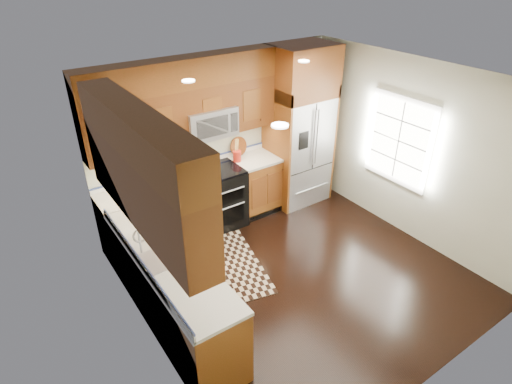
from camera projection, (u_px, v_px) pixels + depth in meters
ground at (297, 275)px, 5.74m from camera, size 4.00×4.00×0.00m
wall_back at (218, 138)px, 6.53m from camera, size 4.00×0.02×2.60m
wall_left at (143, 249)px, 4.11m from camera, size 0.02×4.00×2.60m
wall_right at (410, 151)px, 6.09m from camera, size 0.02×4.00×2.60m
window at (399, 141)px, 6.17m from camera, size 0.04×1.10×1.30m
base_cabinets at (182, 246)px, 5.55m from camera, size 2.85×3.00×0.90m
countertop at (185, 208)px, 5.47m from camera, size 2.86×3.01×0.04m
upper_cabinets at (169, 126)px, 4.95m from camera, size 2.85×3.00×1.15m
range at (217, 198)px, 6.58m from camera, size 0.76×0.67×0.95m
microwave at (209, 122)px, 6.08m from camera, size 0.76×0.40×0.42m
refrigerator at (299, 127)px, 6.90m from camera, size 0.98×0.75×2.60m
sink_faucet at (163, 252)px, 4.56m from camera, size 0.54×0.44×0.37m
rug at (227, 266)px, 5.89m from camera, size 1.20×1.65×0.01m
knife_block at (180, 171)px, 6.10m from camera, size 0.11×0.15×0.27m
utensil_crock at (237, 154)px, 6.57m from camera, size 0.15×0.15×0.36m
cutting_board at (239, 155)px, 6.82m from camera, size 0.34×0.34×0.02m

